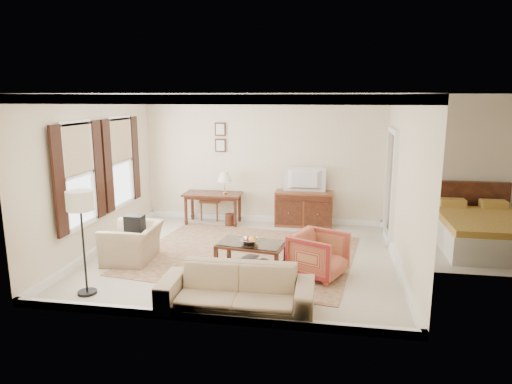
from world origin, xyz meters
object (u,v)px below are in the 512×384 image
(coffee_table, at_px, (251,249))
(sofa, at_px, (236,282))
(tv, at_px, (305,172))
(striped_armchair, at_px, (319,253))
(sideboard, at_px, (304,209))
(club_armchair, at_px, (132,237))
(writing_desk, at_px, (213,198))

(coffee_table, xyz_separation_m, sofa, (0.07, -1.53, 0.05))
(tv, height_order, striped_armchair, tv)
(sideboard, height_order, club_armchair, club_armchair)
(writing_desk, xyz_separation_m, striped_armchair, (2.48, -2.76, -0.20))
(club_armchair, distance_m, sofa, 2.72)
(striped_armchair, bearing_deg, coffee_table, 108.01)
(sideboard, relative_size, tv, 1.43)
(sideboard, bearing_deg, writing_desk, -175.83)
(writing_desk, height_order, club_armchair, club_armchair)
(striped_armchair, bearing_deg, sideboard, 32.97)
(writing_desk, height_order, tv, tv)
(club_armchair, bearing_deg, writing_desk, 160.76)
(writing_desk, bearing_deg, striped_armchair, -48.08)
(writing_desk, relative_size, coffee_table, 1.09)
(sideboard, distance_m, tv, 0.83)
(writing_desk, xyz_separation_m, sideboard, (2.05, 0.15, -0.21))
(writing_desk, bearing_deg, club_armchair, -106.95)
(coffee_table, bearing_deg, sideboard, 75.89)
(tv, bearing_deg, coffee_table, 75.79)
(tv, xyz_separation_m, sofa, (-0.63, -4.29, -0.82))
(striped_armchair, relative_size, sofa, 0.38)
(tv, height_order, coffee_table, tv)
(writing_desk, distance_m, striped_armchair, 3.72)
(club_armchair, bearing_deg, striped_armchair, 84.47)
(sideboard, relative_size, club_armchair, 1.26)
(writing_desk, relative_size, sofa, 0.62)
(striped_armchair, xyz_separation_m, club_armchair, (-3.26, 0.19, 0.04))
(sideboard, distance_m, club_armchair, 3.94)
(writing_desk, distance_m, tv, 2.15)
(sideboard, xyz_separation_m, sofa, (-0.63, -4.31, 0.02))
(sofa, bearing_deg, writing_desk, 107.76)
(sideboard, height_order, coffee_table, sideboard)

